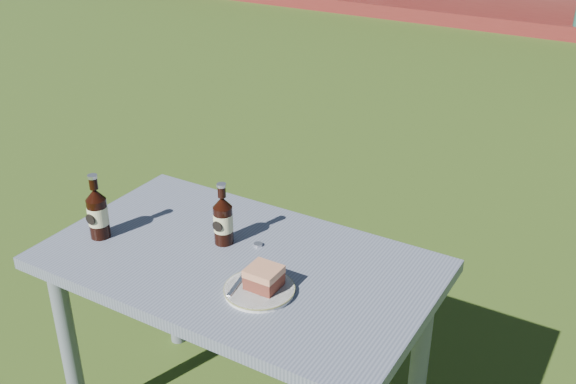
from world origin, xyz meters
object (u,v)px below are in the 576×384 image
Objects in this scene: cake_slice at (264,277)px; cafe_table at (239,286)px; plate at (259,290)px; cola_bottle_near at (223,220)px; cola_bottle_far at (98,212)px.

cafe_table is at bearing 148.11° from cake_slice.
cola_bottle_near reaches higher than plate.
cola_bottle_far is (-0.37, -0.17, 0.00)m from cola_bottle_near.
cake_slice reaches higher than cafe_table.
cafe_table is 0.24m from cake_slice.
cola_bottle_near is (-0.25, 0.17, 0.08)m from plate.
plate is 0.98× the size of cola_bottle_near.
plate is at bearing -34.77° from cola_bottle_near.
cola_bottle_near is 0.95× the size of cola_bottle_far.
cake_slice is at bearing 1.59° from cola_bottle_far.
plate is 0.04m from cake_slice.
cola_bottle_far reaches higher than cola_bottle_near.
plate is 2.22× the size of cake_slice.
cake_slice is (0.01, 0.01, 0.04)m from plate.
cafe_table is at bearing 14.19° from cola_bottle_far.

